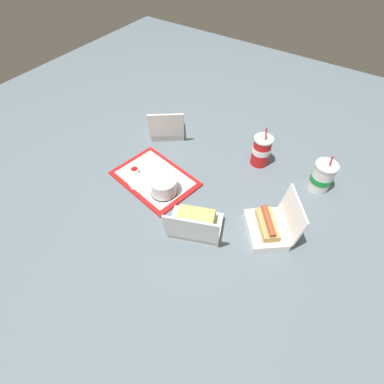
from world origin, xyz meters
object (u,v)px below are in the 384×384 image
ketchup_cup (135,171)px  clamshell_sandwich_left (195,224)px  plastic_fork (168,168)px  soda_cup_left (322,177)px  cake_container (164,187)px  soda_cup_center (261,151)px  clamshell_hotdog_front (167,128)px  clamshell_hotdog_back (269,226)px  food_tray (155,179)px

ketchup_cup → clamshell_sandwich_left: clamshell_sandwich_left is taller
ketchup_cup → plastic_fork: bearing=44.2°
plastic_fork → soda_cup_left: soda_cup_left is taller
cake_container → soda_cup_center: bearing=58.4°
clamshell_hotdog_front → clamshell_sandwich_left: clamshell_hotdog_front is taller
clamshell_sandwich_left → soda_cup_center: soda_cup_center is taller
clamshell_hotdog_front → clamshell_hotdog_back: clamshell_hotdog_front is taller
food_tray → plastic_fork: size_ratio=3.74×
soda_cup_center → ketchup_cup: bearing=-138.1°
clamshell_hotdog_back → soda_cup_left: 0.36m
food_tray → soda_cup_center: size_ratio=1.94×
ketchup_cup → soda_cup_center: size_ratio=0.19×
food_tray → soda_cup_left: soda_cup_left is taller
food_tray → soda_cup_center: bearing=47.0°
clamshell_hotdog_back → soda_cup_left: (0.09, 0.35, 0.03)m
food_tray → clamshell_hotdog_back: size_ratio=1.63×
clamshell_sandwich_left → soda_cup_center: (0.04, 0.51, 0.03)m
cake_container → soda_cup_left: bearing=37.3°
food_tray → ketchup_cup: bearing=-165.4°
soda_cup_center → clamshell_hotdog_front: bearing=-172.0°
clamshell_hotdog_front → plastic_fork: bearing=-51.8°
ketchup_cup → soda_cup_left: bearing=28.4°
food_tray → ketchup_cup: size_ratio=10.29×
food_tray → plastic_fork: plastic_fork is taller
food_tray → soda_cup_left: size_ratio=2.04×
clamshell_hotdog_back → ketchup_cup: bearing=-175.8°
clamshell_hotdog_front → soda_cup_left: 0.81m
ketchup_cup → soda_cup_left: (0.74, 0.40, 0.04)m
clamshell_sandwich_left → ketchup_cup: bearing=165.4°
plastic_fork → soda_cup_center: soda_cup_center is taller
soda_cup_left → plastic_fork: bearing=-155.2°
ketchup_cup → soda_cup_center: (0.45, 0.40, 0.05)m
plastic_fork → clamshell_hotdog_front: clamshell_hotdog_front is taller
food_tray → soda_cup_left: bearing=30.2°
cake_container → soda_cup_left: (0.55, 0.42, 0.02)m
cake_container → ketchup_cup: 0.19m
ketchup_cup → clamshell_hotdog_back: (0.66, 0.05, 0.01)m
clamshell_sandwich_left → clamshell_hotdog_back: bearing=32.2°
clamshell_hotdog_front → soda_cup_center: 0.52m
clamshell_hotdog_front → clamshell_hotdog_back: (0.72, -0.28, -0.00)m
cake_container → clamshell_sandwich_left: clamshell_sandwich_left is taller
clamshell_sandwich_left → soda_cup_left: size_ratio=1.25×
food_tray → ketchup_cup: (-0.10, -0.03, 0.02)m
plastic_fork → clamshell_hotdog_front: (-0.17, 0.22, 0.03)m
clamshell_hotdog_front → soda_cup_left: (0.80, 0.07, 0.03)m
clamshell_sandwich_left → cake_container: bearing=158.9°
ketchup_cup → plastic_fork: ketchup_cup is taller
cake_container → food_tray: bearing=152.6°
ketchup_cup → clamshell_hotdog_back: size_ratio=0.16×
soda_cup_left → soda_cup_center: 0.29m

